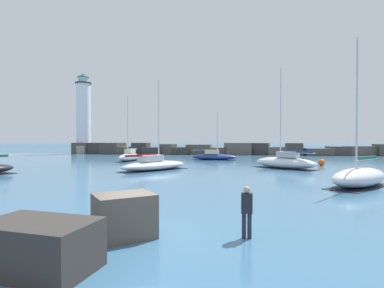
% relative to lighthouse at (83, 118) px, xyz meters
% --- Properties ---
extents(ground_plane, '(600.00, 600.00, 0.00)m').
position_rel_lighthouse_xyz_m(ground_plane, '(30.04, -53.56, -8.01)').
color(ground_plane, '#3D6B8E').
extents(open_sea_beyond, '(400.00, 116.00, 0.01)m').
position_rel_lighthouse_xyz_m(open_sea_beyond, '(30.04, 59.93, -8.01)').
color(open_sea_beyond, '#2D5B7F').
rests_on(open_sea_beyond, ground).
extents(breakwater_jetty, '(67.58, 6.79, 2.48)m').
position_rel_lighthouse_xyz_m(breakwater_jetty, '(29.04, 0.11, -6.96)').
color(breakwater_jetty, '#4C443D').
rests_on(breakwater_jetty, ground).
extents(lighthouse, '(4.17, 4.17, 17.95)m').
position_rel_lighthouse_xyz_m(lighthouse, '(0.00, 0.00, 0.00)').
color(lighthouse, gray).
rests_on(lighthouse, ground).
extents(sailboat_moored_0, '(7.11, 6.40, 11.22)m').
position_rel_lighthouse_xyz_m(sailboat_moored_0, '(38.88, -29.04, -7.29)').
color(sailboat_moored_0, white).
rests_on(sailboat_moored_0, ground).
extents(sailboat_moored_2, '(7.12, 2.26, 7.43)m').
position_rel_lighthouse_xyz_m(sailboat_moored_2, '(30.19, -16.47, -7.45)').
color(sailboat_moored_2, navy).
rests_on(sailboat_moored_2, ground).
extents(sailboat_moored_3, '(2.36, 6.14, 9.60)m').
position_rel_lighthouse_xyz_m(sailboat_moored_3, '(17.91, -20.49, -7.32)').
color(sailboat_moored_3, silver).
rests_on(sailboat_moored_3, ground).
extents(sailboat_moored_4, '(5.96, 6.06, 10.04)m').
position_rel_lighthouse_xyz_m(sailboat_moored_4, '(41.65, -41.56, -7.34)').
color(sailboat_moored_4, silver).
rests_on(sailboat_moored_4, ground).
extents(sailboat_moored_5, '(6.86, 7.79, 9.52)m').
position_rel_lighthouse_xyz_m(sailboat_moored_5, '(24.91, -32.79, -7.43)').
color(sailboat_moored_5, white).
rests_on(sailboat_moored_5, ground).
extents(mooring_buoy_orange_near, '(0.80, 0.80, 1.00)m').
position_rel_lighthouse_xyz_m(mooring_buoy_orange_near, '(43.88, -24.96, -7.62)').
color(mooring_buoy_orange_near, '#EA5914').
rests_on(mooring_buoy_orange_near, ground).
extents(person_on_rocks, '(0.36, 0.23, 1.72)m').
position_rel_lighthouse_xyz_m(person_on_rocks, '(33.51, -53.33, -7.05)').
color(person_on_rocks, '#282833').
rests_on(person_on_rocks, ground).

